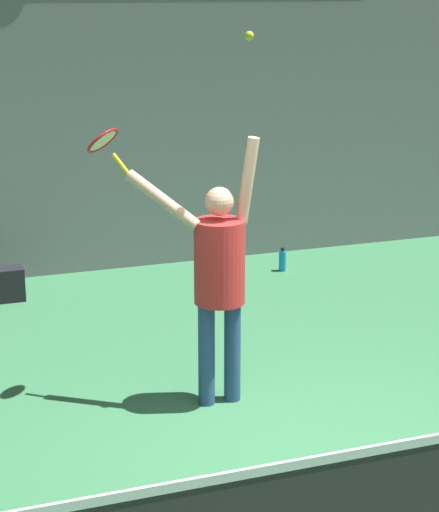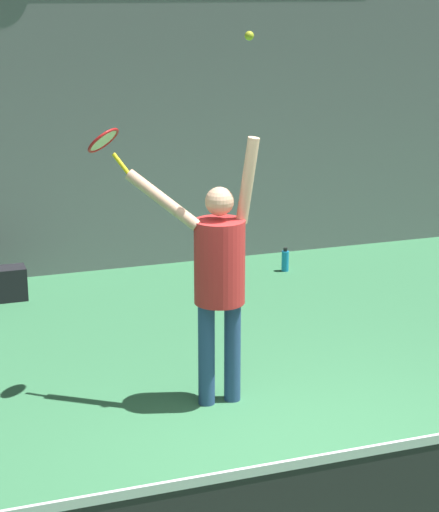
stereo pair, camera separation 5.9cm
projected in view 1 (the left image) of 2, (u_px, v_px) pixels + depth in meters
ground_plane at (322, 468)px, 6.31m from camera, size 18.00×18.00×0.00m
back_wall at (128, 48)px, 10.19m from camera, size 18.00×0.10×5.00m
tennis_player at (218, 270)px, 7.02m from camera, size 0.96×0.59×2.10m
tennis_racket at (104, 143)px, 6.97m from camera, size 0.36×0.36×0.35m
tennis_ball at (249, 36)px, 6.52m from camera, size 0.07×0.07×0.07m
water_bottle at (282, 260)px, 10.65m from camera, size 0.08×0.08×0.28m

